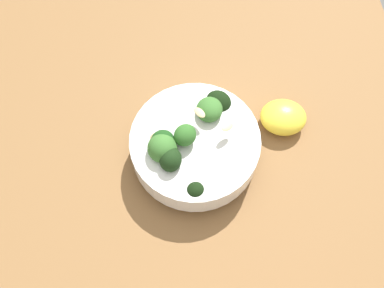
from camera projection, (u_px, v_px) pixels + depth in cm
name	position (u px, v px, depth cm)	size (l,w,h in cm)	color
ground_plane	(197.00, 173.00, 66.96)	(67.04, 67.04, 3.42)	brown
bowl_of_broccoli	(191.00, 145.00, 62.89)	(17.05, 17.05, 9.11)	white
lemon_wedge	(283.00, 117.00, 66.67)	(6.49, 5.52, 3.69)	yellow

